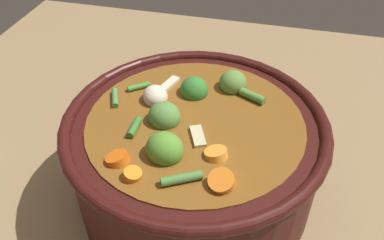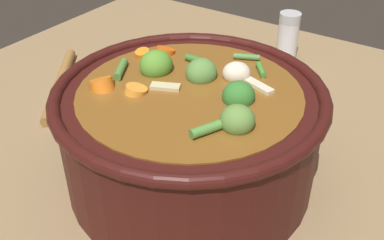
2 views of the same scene
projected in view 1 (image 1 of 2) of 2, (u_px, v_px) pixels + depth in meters
name	position (u px, v px, depth m)	size (l,w,h in m)	color
ground_plane	(195.00, 192.00, 0.59)	(1.10, 1.10, 0.00)	#8C704C
cooking_pot	(195.00, 156.00, 0.54)	(0.33, 0.33, 0.16)	#38110F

